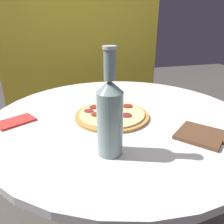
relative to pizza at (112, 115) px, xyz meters
name	(u,v)px	position (x,y,z in m)	size (l,w,h in m)	color
table	(120,147)	(0.04, 0.01, -0.16)	(1.01, 1.01, 0.72)	silver
fence_panel	(82,42)	(0.04, 0.97, 0.18)	(1.21, 0.04, 1.82)	gold
pizza	(112,115)	(0.00, 0.00, 0.00)	(0.28, 0.28, 0.02)	#B77F3D
beer_bottle	(110,115)	(-0.07, -0.24, 0.11)	(0.07, 0.07, 0.29)	gray
pizza_paddle	(211,138)	(0.25, -0.25, 0.00)	(0.24, 0.27, 0.02)	brown
napkin	(16,121)	(-0.35, 0.05, 0.00)	(0.15, 0.13, 0.01)	red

